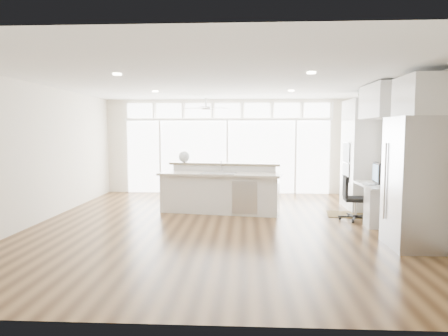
{
  "coord_description": "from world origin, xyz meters",
  "views": [
    {
      "loc": [
        0.51,
        -7.5,
        1.77
      ],
      "look_at": [
        0.08,
        0.6,
        1.04
      ],
      "focal_mm": 32.0,
      "sensor_mm": 36.0,
      "label": 1
    }
  ],
  "objects": [
    {
      "name": "floor",
      "position": [
        0.0,
        0.0,
        -0.01
      ],
      "size": [
        7.0,
        8.0,
        0.02
      ],
      "primitive_type": "cube",
      "color": "#402813",
      "rests_on": "ground"
    },
    {
      "name": "ceiling",
      "position": [
        0.0,
        0.0,
        2.7
      ],
      "size": [
        7.0,
        8.0,
        0.02
      ],
      "primitive_type": "cube",
      "color": "white",
      "rests_on": "wall_back"
    },
    {
      "name": "wall_back",
      "position": [
        0.0,
        4.0,
        1.35
      ],
      "size": [
        7.0,
        0.04,
        2.7
      ],
      "primitive_type": "cube",
      "color": "beige",
      "rests_on": "floor"
    },
    {
      "name": "wall_front",
      "position": [
        0.0,
        -4.0,
        1.35
      ],
      "size": [
        7.0,
        0.04,
        2.7
      ],
      "primitive_type": "cube",
      "color": "beige",
      "rests_on": "floor"
    },
    {
      "name": "wall_left",
      "position": [
        -3.5,
        0.0,
        1.35
      ],
      "size": [
        0.04,
        8.0,
        2.7
      ],
      "primitive_type": "cube",
      "color": "beige",
      "rests_on": "floor"
    },
    {
      "name": "wall_right",
      "position": [
        3.5,
        0.0,
        1.35
      ],
      "size": [
        0.04,
        8.0,
        2.7
      ],
      "primitive_type": "cube",
      "color": "beige",
      "rests_on": "floor"
    },
    {
      "name": "glass_wall",
      "position": [
        0.0,
        3.94,
        1.05
      ],
      "size": [
        5.8,
        0.06,
        2.08
      ],
      "primitive_type": "cube",
      "color": "white",
      "rests_on": "wall_back"
    },
    {
      "name": "transom_row",
      "position": [
        0.0,
        3.94,
        2.38
      ],
      "size": [
        5.9,
        0.06,
        0.4
      ],
      "primitive_type": "cube",
      "color": "white",
      "rests_on": "wall_back"
    },
    {
      "name": "desk_window",
      "position": [
        3.46,
        0.3,
        1.55
      ],
      "size": [
        0.04,
        0.85,
        0.85
      ],
      "primitive_type": "cube",
      "color": "silver",
      "rests_on": "wall_right"
    },
    {
      "name": "ceiling_fan",
      "position": [
        -0.5,
        2.8,
        2.48
      ],
      "size": [
        1.16,
        1.16,
        0.32
      ],
      "primitive_type": "cube",
      "color": "white",
      "rests_on": "ceiling"
    },
    {
      "name": "recessed_lights",
      "position": [
        0.0,
        0.2,
        2.68
      ],
      "size": [
        3.4,
        3.0,
        0.02
      ],
      "primitive_type": "cube",
      "color": "white",
      "rests_on": "ceiling"
    },
    {
      "name": "oven_cabinet",
      "position": [
        3.17,
        1.8,
        1.25
      ],
      "size": [
        0.64,
        1.2,
        2.5
      ],
      "primitive_type": "cube",
      "color": "white",
      "rests_on": "floor"
    },
    {
      "name": "desk_nook",
      "position": [
        3.13,
        0.3,
        0.38
      ],
      "size": [
        0.72,
        1.3,
        0.76
      ],
      "primitive_type": "cube",
      "color": "white",
      "rests_on": "floor"
    },
    {
      "name": "upper_cabinets",
      "position": [
        3.17,
        0.3,
        2.35
      ],
      "size": [
        0.64,
        1.3,
        0.64
      ],
      "primitive_type": "cube",
      "color": "white",
      "rests_on": "wall_right"
    },
    {
      "name": "refrigerator",
      "position": [
        3.11,
        -1.35,
        1.0
      ],
      "size": [
        0.76,
        0.9,
        2.0
      ],
      "primitive_type": "cube",
      "color": "#B0B1B5",
      "rests_on": "floor"
    },
    {
      "name": "fridge_cabinet",
      "position": [
        3.17,
        -1.35,
        2.3
      ],
      "size": [
        0.64,
        0.9,
        0.6
      ],
      "primitive_type": "cube",
      "color": "white",
      "rests_on": "wall_right"
    },
    {
      "name": "framed_photos",
      "position": [
        3.46,
        0.92,
        1.4
      ],
      "size": [
        0.06,
        0.22,
        0.8
      ],
      "primitive_type": "cube",
      "color": "black",
      "rests_on": "wall_right"
    },
    {
      "name": "kitchen_island",
      "position": [
        -0.04,
        1.17,
        0.53
      ],
      "size": [
        2.8,
        1.43,
        1.06
      ],
      "primitive_type": "cube",
      "rotation": [
        0.0,
        0.0,
        -0.16
      ],
      "color": "white",
      "rests_on": "floor"
    },
    {
      "name": "rug",
      "position": [
        2.78,
        1.03,
        0.01
      ],
      "size": [
        1.08,
        0.85,
        0.01
      ],
      "primitive_type": "cube",
      "rotation": [
        0.0,
        0.0,
        -0.14
      ],
      "color": "#3A2912",
      "rests_on": "floor"
    },
    {
      "name": "office_chair",
      "position": [
        2.73,
        0.51,
        0.44
      ],
      "size": [
        0.49,
        0.46,
        0.88
      ],
      "primitive_type": "cube",
      "rotation": [
        0.0,
        0.0,
        -0.08
      ],
      "color": "black",
      "rests_on": "floor"
    },
    {
      "name": "fishbowl",
      "position": [
        -0.91,
        1.72,
        1.19
      ],
      "size": [
        0.28,
        0.28,
        0.26
      ],
      "primitive_type": "sphere",
      "rotation": [
        0.0,
        0.0,
        -0.05
      ],
      "color": "silver",
      "rests_on": "kitchen_island"
    },
    {
      "name": "monitor",
      "position": [
        3.05,
        0.3,
        0.98
      ],
      "size": [
        0.14,
        0.54,
        0.45
      ],
      "primitive_type": "cube",
      "rotation": [
        0.0,
        0.0,
        -0.1
      ],
      "color": "black",
      "rests_on": "desk_nook"
    },
    {
      "name": "keyboard",
      "position": [
        2.88,
        0.3,
        0.77
      ],
      "size": [
        0.18,
        0.36,
        0.02
      ],
      "primitive_type": "cube",
      "rotation": [
        0.0,
        0.0,
        0.15
      ],
      "color": "silver",
      "rests_on": "desk_nook"
    },
    {
      "name": "potted_plant",
      "position": [
        3.17,
        1.8,
        2.62
      ],
      "size": [
        0.3,
        0.33,
        0.24
      ],
      "primitive_type": "imported",
      "rotation": [
        0.0,
        0.0,
        -0.06
      ],
      "color": "#2D5022",
      "rests_on": "oven_cabinet"
    }
  ]
}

